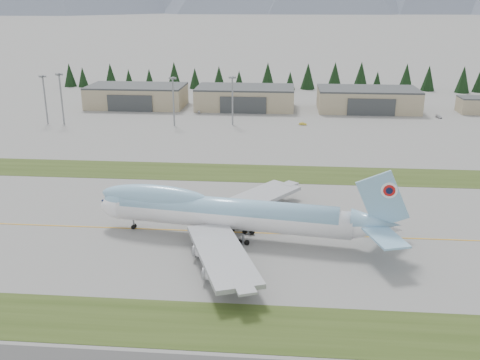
# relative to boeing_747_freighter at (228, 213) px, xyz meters

# --- Properties ---
(ground) EXTENTS (7000.00, 7000.00, 0.00)m
(ground) POSITION_rel_boeing_747_freighter_xyz_m (7.07, 3.09, -6.16)
(ground) COLOR slate
(ground) RESTS_ON ground
(grass_strip_near) EXTENTS (400.00, 14.00, 0.08)m
(grass_strip_near) POSITION_rel_boeing_747_freighter_xyz_m (7.07, -34.91, -6.16)
(grass_strip_near) COLOR #2E3E16
(grass_strip_near) RESTS_ON ground
(grass_strip_far) EXTENTS (400.00, 18.00, 0.08)m
(grass_strip_far) POSITION_rel_boeing_747_freighter_xyz_m (7.07, 48.09, -6.16)
(grass_strip_far) COLOR #2E3E16
(grass_strip_far) RESTS_ON ground
(taxiway_line_main) EXTENTS (400.00, 0.40, 0.02)m
(taxiway_line_main) POSITION_rel_boeing_747_freighter_xyz_m (7.07, 3.09, -6.16)
(taxiway_line_main) COLOR orange
(taxiway_line_main) RESTS_ON ground
(boeing_747_freighter) EXTENTS (71.19, 60.67, 18.68)m
(boeing_747_freighter) POSITION_rel_boeing_747_freighter_xyz_m (0.00, 0.00, 0.00)
(boeing_747_freighter) COLOR white
(boeing_747_freighter) RESTS_ON ground
(hangar_left) EXTENTS (48.00, 26.60, 10.80)m
(hangar_left) POSITION_rel_boeing_747_freighter_xyz_m (-62.93, 152.99, -0.77)
(hangar_left) COLOR gray
(hangar_left) RESTS_ON ground
(hangar_center) EXTENTS (48.00, 26.60, 10.80)m
(hangar_center) POSITION_rel_boeing_747_freighter_xyz_m (-7.93, 152.99, -0.77)
(hangar_center) COLOR gray
(hangar_center) RESTS_ON ground
(hangar_right) EXTENTS (48.00, 26.60, 10.80)m
(hangar_right) POSITION_rel_boeing_747_freighter_xyz_m (52.07, 152.99, -0.77)
(hangar_right) COLOR gray
(hangar_right) RESTS_ON ground
(control_shed) EXTENTS (14.00, 12.00, 7.60)m
(control_shed) POSITION_rel_boeing_747_freighter_xyz_m (102.07, 151.09, -2.36)
(control_shed) COLOR gray
(control_shed) RESTS_ON ground
(floodlight_masts) EXTENTS (204.81, 9.20, 22.23)m
(floodlight_masts) POSITION_rel_boeing_747_freighter_xyz_m (-21.79, 112.52, 8.90)
(floodlight_masts) COLOR gray
(floodlight_masts) RESTS_ON ground
(service_vehicle_a) EXTENTS (1.69, 3.29, 1.07)m
(service_vehicle_a) POSITION_rel_boeing_747_freighter_xyz_m (-29.20, 139.67, -6.16)
(service_vehicle_a) COLOR silver
(service_vehicle_a) RESTS_ON ground
(service_vehicle_b) EXTENTS (3.59, 1.87, 1.13)m
(service_vehicle_b) POSITION_rel_boeing_747_freighter_xyz_m (19.89, 117.65, -6.16)
(service_vehicle_b) COLOR gold
(service_vehicle_b) RESTS_ON ground
(service_vehicle_c) EXTENTS (2.52, 4.46, 1.22)m
(service_vehicle_c) POSITION_rel_boeing_747_freighter_xyz_m (82.60, 137.68, -6.16)
(service_vehicle_c) COLOR #A2A3A7
(service_vehicle_c) RESTS_ON ground
(conifer_belt) EXTENTS (273.53, 16.25, 16.74)m
(conifer_belt) POSITION_rel_boeing_747_freighter_xyz_m (20.94, 215.25, 1.24)
(conifer_belt) COLOR black
(conifer_belt) RESTS_ON ground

